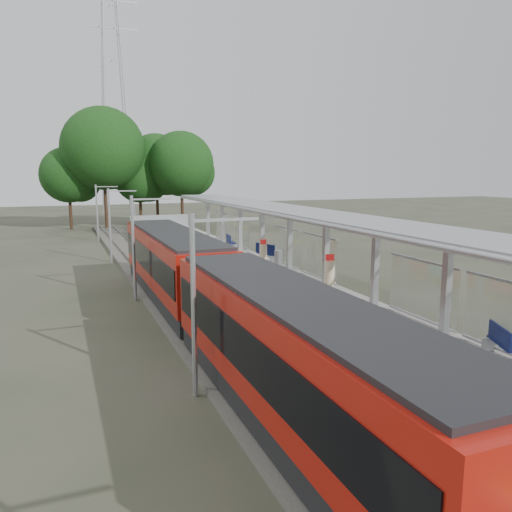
% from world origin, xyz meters
% --- Properties ---
extents(trackbed, '(3.00, 70.00, 0.24)m').
position_xyz_m(trackbed, '(-4.50, 20.00, 0.12)').
color(trackbed, '#59544C').
rests_on(trackbed, ground).
extents(platform, '(6.00, 50.00, 1.00)m').
position_xyz_m(platform, '(0.00, 20.00, 0.50)').
color(platform, gray).
rests_on(platform, ground).
extents(tactile_strip, '(0.60, 50.00, 0.02)m').
position_xyz_m(tactile_strip, '(-2.55, 20.00, 1.01)').
color(tactile_strip, gold).
rests_on(tactile_strip, platform).
extents(end_fence, '(6.00, 0.10, 1.20)m').
position_xyz_m(end_fence, '(0.00, 44.95, 1.60)').
color(end_fence, '#9EA0A5').
rests_on(end_fence, platform).
extents(train, '(2.74, 27.60, 3.62)m').
position_xyz_m(train, '(-4.50, 10.98, 2.05)').
color(train, black).
rests_on(train, ground).
extents(canopy, '(3.27, 38.00, 3.66)m').
position_xyz_m(canopy, '(1.61, 16.19, 4.20)').
color(canopy, '#9EA0A5').
rests_on(canopy, platform).
extents(pylon, '(8.00, 4.00, 38.00)m').
position_xyz_m(pylon, '(-1.00, 73.00, 19.00)').
color(pylon, '#9EA0A5').
rests_on(pylon, ground).
extents(tree_cluster, '(19.43, 10.91, 13.84)m').
position_xyz_m(tree_cluster, '(-1.57, 53.69, 7.81)').
color(tree_cluster, '#382316').
rests_on(tree_cluster, ground).
extents(catenary_masts, '(2.08, 48.16, 5.40)m').
position_xyz_m(catenary_masts, '(-6.22, 19.00, 2.91)').
color(catenary_masts, '#9EA0A5').
rests_on(catenary_masts, ground).
extents(bench_near, '(1.03, 1.53, 1.01)m').
position_xyz_m(bench_near, '(2.41, 4.02, 1.53)').
color(bench_near, '#0E174A').
rests_on(bench_near, platform).
extents(bench_mid, '(1.08, 1.77, 1.16)m').
position_xyz_m(bench_mid, '(2.21, 21.67, 1.61)').
color(bench_mid, '#0E174A').
rests_on(bench_mid, platform).
extents(bench_far, '(0.66, 1.58, 1.05)m').
position_xyz_m(bench_far, '(1.87, 27.85, 1.55)').
color(bench_far, '#0E174A').
rests_on(bench_far, platform).
extents(info_pillar_near, '(0.45, 0.45, 1.99)m').
position_xyz_m(info_pillar_near, '(1.24, 12.29, 1.86)').
color(info_pillar_near, beige).
rests_on(info_pillar_near, platform).
extents(info_pillar_far, '(0.42, 0.42, 1.86)m').
position_xyz_m(info_pillar_far, '(0.76, 18.79, 1.81)').
color(info_pillar_far, beige).
rests_on(info_pillar_far, platform).
extents(litter_bin, '(0.63, 0.63, 0.99)m').
position_xyz_m(litter_bin, '(2.18, 19.89, 1.49)').
color(litter_bin, '#9EA0A5').
rests_on(litter_bin, platform).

